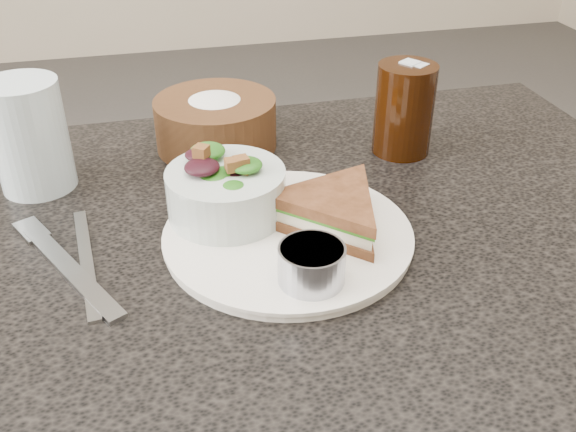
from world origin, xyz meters
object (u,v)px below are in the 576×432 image
at_px(water_glass, 30,136).
at_px(cola_glass, 405,105).
at_px(salad_bowl, 226,185).
at_px(dinner_plate, 288,236).
at_px(bread_basket, 215,115).
at_px(dressing_ramekin, 312,265).
at_px(sandwich, 332,211).

bearing_deg(water_glass, cola_glass, -1.92).
relative_size(salad_bowl, water_glass, 0.97).
bearing_deg(water_glass, dinner_plate, -35.12).
bearing_deg(water_glass, bread_basket, 14.10).
bearing_deg(dressing_ramekin, water_glass, 134.33).
xyz_separation_m(dressing_ramekin, cola_glass, (0.19, 0.25, 0.03)).
distance_m(dinner_plate, cola_glass, 0.26).
bearing_deg(water_glass, salad_bowl, -33.39).
height_order(bread_basket, cola_glass, cola_glass).
distance_m(sandwich, water_glass, 0.36).
height_order(salad_bowl, water_glass, water_glass).
bearing_deg(salad_bowl, sandwich, -26.41).
xyz_separation_m(sandwich, bread_basket, (-0.08, 0.24, 0.01)).
bearing_deg(sandwich, cola_glass, 93.29).
height_order(sandwich, water_glass, water_glass).
bearing_deg(sandwich, dinner_plate, -138.96).
bearing_deg(salad_bowl, bread_basket, 85.07).
bearing_deg(bread_basket, dressing_ramekin, -82.85).
relative_size(sandwich, water_glass, 1.16).
bearing_deg(salad_bowl, water_glass, 146.61).
bearing_deg(bread_basket, sandwich, -70.48).
distance_m(dinner_plate, bread_basket, 0.24).
bearing_deg(bread_basket, water_glass, -165.90).
bearing_deg(dinner_plate, water_glass, 144.88).
distance_m(dinner_plate, salad_bowl, 0.08).
height_order(dinner_plate, cola_glass, cola_glass).
bearing_deg(sandwich, salad_bowl, -162.31).
relative_size(sandwich, cola_glass, 1.17).
height_order(salad_bowl, dressing_ramekin, salad_bowl).
height_order(sandwich, cola_glass, cola_glass).
xyz_separation_m(dinner_plate, water_glass, (-0.26, 0.18, 0.06)).
relative_size(bread_basket, water_glass, 1.22).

